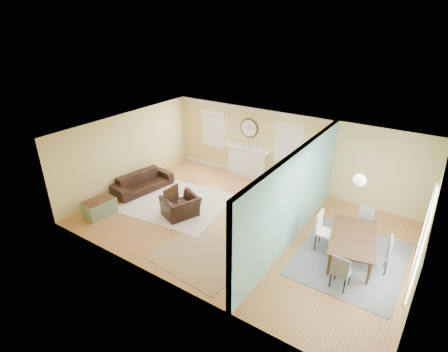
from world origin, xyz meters
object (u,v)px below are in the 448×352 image
Objects in this scene: dining_table at (353,248)px; eames_chair at (181,206)px; credenza at (303,201)px; sofa at (143,182)px; green_chair at (278,188)px.

eames_chair is at bearing 87.56° from dining_table.
credenza is at bearing 148.55° from eames_chair.
sofa is 5.38m from credenza.
eames_chair is 1.25× the size of green_chair.
dining_table is at bearing 120.95° from eames_chair.
green_chair is 3.42m from dining_table.
credenza is 2.36m from dining_table.
green_chair is (1.92, 2.59, 0.04)m from eames_chair.
credenza is (5.12, 1.64, 0.09)m from sofa.
green_chair is 0.52× the size of credenza.
sofa is 2.60× the size of green_chair.
sofa is 7.00m from dining_table.
credenza reaches higher than dining_table.
eames_chair is at bearing -95.94° from sofa.
dining_table reaches higher than sofa.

